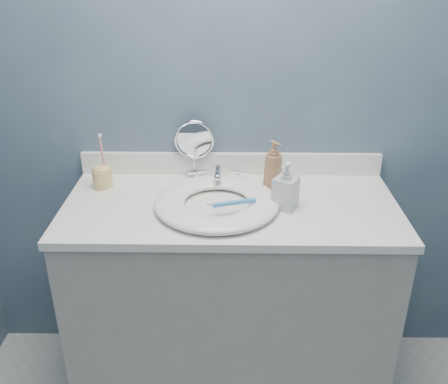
{
  "coord_description": "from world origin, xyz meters",
  "views": [
    {
      "loc": [
        0.0,
        -0.64,
        1.72
      ],
      "look_at": [
        -0.02,
        0.94,
        0.94
      ],
      "focal_mm": 40.0,
      "sensor_mm": 36.0,
      "label": 1
    }
  ],
  "objects_px": {
    "makeup_mirror": "(194,146)",
    "soap_bottle_clear": "(286,186)",
    "toothbrush_holder": "(102,175)",
    "soap_bottle_amber": "(273,165)"
  },
  "relations": [
    {
      "from": "makeup_mirror",
      "to": "soap_bottle_amber",
      "type": "distance_m",
      "value": 0.33
    },
    {
      "from": "makeup_mirror",
      "to": "toothbrush_holder",
      "type": "bearing_deg",
      "value": -162.18
    },
    {
      "from": "soap_bottle_clear",
      "to": "toothbrush_holder",
      "type": "distance_m",
      "value": 0.71
    },
    {
      "from": "soap_bottle_amber",
      "to": "toothbrush_holder",
      "type": "xyz_separation_m",
      "value": [
        -0.66,
        0.0,
        -0.05
      ]
    },
    {
      "from": "soap_bottle_amber",
      "to": "soap_bottle_clear",
      "type": "distance_m",
      "value": 0.16
    },
    {
      "from": "makeup_mirror",
      "to": "soap_bottle_clear",
      "type": "relative_size",
      "value": 1.39
    },
    {
      "from": "makeup_mirror",
      "to": "toothbrush_holder",
      "type": "relative_size",
      "value": 1.09
    },
    {
      "from": "makeup_mirror",
      "to": "soap_bottle_amber",
      "type": "height_order",
      "value": "makeup_mirror"
    },
    {
      "from": "soap_bottle_clear",
      "to": "soap_bottle_amber",
      "type": "bearing_deg",
      "value": 132.64
    },
    {
      "from": "soap_bottle_amber",
      "to": "soap_bottle_clear",
      "type": "xyz_separation_m",
      "value": [
        0.03,
        -0.15,
        -0.01
      ]
    }
  ]
}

